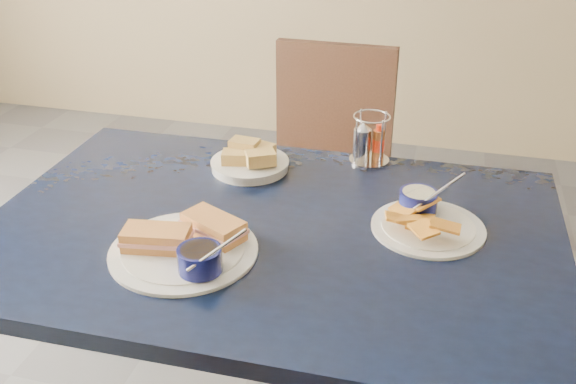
% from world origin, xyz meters
% --- Properties ---
extents(dining_table, '(1.32, 0.89, 0.75)m').
position_xyz_m(dining_table, '(-0.22, 0.25, 0.69)').
color(dining_table, black).
rests_on(dining_table, ground).
extents(chair_far, '(0.44, 0.42, 0.91)m').
position_xyz_m(chair_far, '(-0.26, 1.11, 0.52)').
color(chair_far, black).
rests_on(chair_far, ground).
extents(sandwich_plate, '(0.32, 0.32, 0.12)m').
position_xyz_m(sandwich_plate, '(-0.35, 0.09, 0.77)').
color(sandwich_plate, white).
rests_on(sandwich_plate, dining_table).
extents(plantain_plate, '(0.26, 0.26, 0.12)m').
position_xyz_m(plantain_plate, '(0.12, 0.34, 0.77)').
color(plantain_plate, white).
rests_on(plantain_plate, dining_table).
extents(bread_basket, '(0.21, 0.21, 0.07)m').
position_xyz_m(bread_basket, '(-0.35, 0.51, 0.77)').
color(bread_basket, white).
rests_on(bread_basket, dining_table).
extents(condiment_caddy, '(0.11, 0.11, 0.14)m').
position_xyz_m(condiment_caddy, '(-0.05, 0.65, 0.81)').
color(condiment_caddy, silver).
rests_on(condiment_caddy, dining_table).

